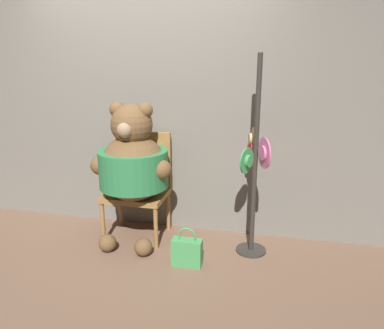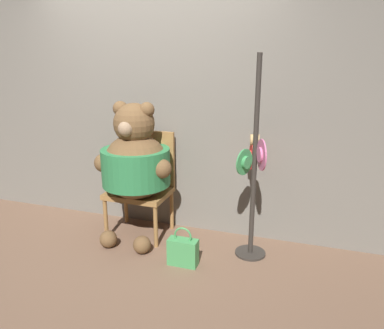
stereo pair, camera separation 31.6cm
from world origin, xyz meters
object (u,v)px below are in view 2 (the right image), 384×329
(hat_display_rack, at_px, (253,171))
(handbag_on_ground, at_px, (183,251))
(chair, at_px, (142,180))
(teddy_bear, at_px, (135,162))

(hat_display_rack, distance_m, handbag_on_ground, 0.93)
(chair, bearing_deg, handbag_on_ground, -40.00)
(chair, bearing_deg, teddy_bear, -83.93)
(teddy_bear, relative_size, hat_display_rack, 0.76)
(chair, xyz_separation_m, teddy_bear, (0.02, -0.17, 0.23))
(chair, relative_size, teddy_bear, 0.76)
(hat_display_rack, relative_size, handbag_on_ground, 5.05)
(hat_display_rack, bearing_deg, handbag_on_ground, -144.22)
(handbag_on_ground, bearing_deg, teddy_bear, 149.91)
(chair, xyz_separation_m, hat_display_rack, (1.14, -0.15, 0.25))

